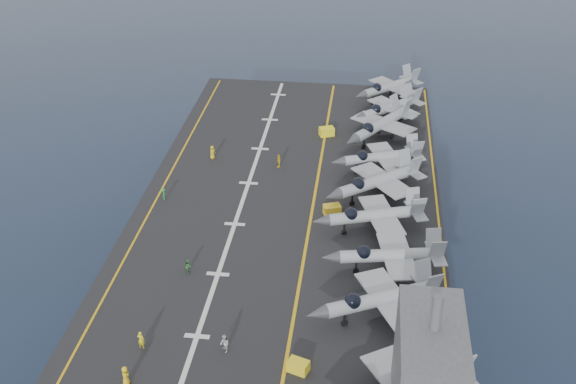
# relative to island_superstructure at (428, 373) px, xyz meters

# --- Properties ---
(ground) EXTENTS (500.00, 500.00, 0.00)m
(ground) POSITION_rel_island_superstructure_xyz_m (-15.00, 30.00, -17.90)
(ground) COLOR #142135
(ground) RESTS_ON ground
(hull) EXTENTS (36.00, 90.00, 10.00)m
(hull) POSITION_rel_island_superstructure_xyz_m (-15.00, 30.00, -12.90)
(hull) COLOR #56595E
(hull) RESTS_ON ground
(flight_deck) EXTENTS (38.00, 92.00, 0.40)m
(flight_deck) POSITION_rel_island_superstructure_xyz_m (-15.00, 30.00, -7.70)
(flight_deck) COLOR black
(flight_deck) RESTS_ON hull
(foul_line) EXTENTS (0.35, 90.00, 0.02)m
(foul_line) POSITION_rel_island_superstructure_xyz_m (-12.00, 30.00, -7.48)
(foul_line) COLOR gold
(foul_line) RESTS_ON flight_deck
(landing_centerline) EXTENTS (0.50, 90.00, 0.02)m
(landing_centerline) POSITION_rel_island_superstructure_xyz_m (-21.00, 30.00, -7.48)
(landing_centerline) COLOR silver
(landing_centerline) RESTS_ON flight_deck
(deck_edge_port) EXTENTS (0.25, 90.00, 0.02)m
(deck_edge_port) POSITION_rel_island_superstructure_xyz_m (-32.00, 30.00, -7.48)
(deck_edge_port) COLOR gold
(deck_edge_port) RESTS_ON flight_deck
(deck_edge_stbd) EXTENTS (0.25, 90.00, 0.02)m
(deck_edge_stbd) POSITION_rel_island_superstructure_xyz_m (3.50, 30.00, -7.48)
(deck_edge_stbd) COLOR gold
(deck_edge_stbd) RESTS_ON flight_deck
(island_superstructure) EXTENTS (5.00, 10.00, 15.00)m
(island_superstructure) POSITION_rel_island_superstructure_xyz_m (0.00, 0.00, 0.00)
(island_superstructure) COLOR #56595E
(island_superstructure) RESTS_ON flight_deck
(fighter_jet_2) EXTENTS (16.74, 14.62, 4.88)m
(fighter_jet_2) POSITION_rel_island_superstructure_xyz_m (-3.40, 15.07, -5.06)
(fighter_jet_2) COLOR #8D949C
(fighter_jet_2) RESTS_ON flight_deck
(fighter_jet_3) EXTENTS (14.66, 11.10, 4.61)m
(fighter_jet_3) POSITION_rel_island_superstructure_xyz_m (-2.48, 22.76, -5.20)
(fighter_jet_3) COLOR #919AA2
(fighter_jet_3) RESTS_ON flight_deck
(fighter_jet_4) EXTENTS (15.53, 12.65, 4.66)m
(fighter_jet_4) POSITION_rel_island_superstructure_xyz_m (-4.24, 30.62, -5.17)
(fighter_jet_4) COLOR gray
(fighter_jet_4) RESTS_ON flight_deck
(fighter_jet_5) EXTENTS (16.93, 16.15, 4.91)m
(fighter_jet_5) POSITION_rel_island_superstructure_xyz_m (-4.06, 38.55, -5.05)
(fighter_jet_5) COLOR #9EA7AE
(fighter_jet_5) RESTS_ON flight_deck
(fighter_jet_6) EXTENTS (14.92, 12.41, 4.43)m
(fighter_jet_6) POSITION_rel_island_superstructure_xyz_m (-3.57, 45.66, -5.29)
(fighter_jet_6) COLOR #97A0A7
(fighter_jet_6) RESTS_ON flight_deck
(fighter_jet_7) EXTENTS (16.12, 17.44, 5.04)m
(fighter_jet_7) POSITION_rel_island_superstructure_xyz_m (-3.92, 55.23, -4.98)
(fighter_jet_7) COLOR #9DA6AD
(fighter_jet_7) RESTS_ON flight_deck
(fighter_jet_8) EXTENTS (15.55, 15.33, 4.55)m
(fighter_jet_8) POSITION_rel_island_superstructure_xyz_m (-2.53, 62.08, -5.22)
(fighter_jet_8) COLOR #8F979E
(fighter_jet_8) RESTS_ON flight_deck
(tow_cart_a) EXTENTS (2.19, 1.78, 1.14)m
(tow_cart_a) POSITION_rel_island_superstructure_xyz_m (-10.75, 6.59, -6.93)
(tow_cart_a) COLOR yellow
(tow_cart_a) RESTS_ON flight_deck
(tow_cart_b) EXTENTS (2.39, 1.97, 1.23)m
(tow_cart_b) POSITION_rel_island_superstructure_xyz_m (-9.49, 33.73, -6.88)
(tow_cart_b) COLOR gold
(tow_cart_b) RESTS_ON flight_deck
(tow_cart_c) EXTENTS (2.48, 2.06, 1.27)m
(tow_cart_c) POSITION_rel_island_superstructure_xyz_m (-11.78, 55.58, -6.86)
(tow_cart_c) COLOR yellow
(tow_cart_c) RESTS_ON flight_deck
(crew_0) EXTENTS (1.26, 1.46, 2.05)m
(crew_0) POSITION_rel_island_superstructure_xyz_m (-25.82, 3.08, -6.47)
(crew_0) COLOR yellow
(crew_0) RESTS_ON flight_deck
(crew_1) EXTENTS (1.30, 0.98, 1.96)m
(crew_1) POSITION_rel_island_superstructure_xyz_m (-25.85, 7.85, -6.52)
(crew_1) COLOR yellow
(crew_1) RESTS_ON flight_deck
(crew_2) EXTENTS (0.87, 1.10, 1.61)m
(crew_2) POSITION_rel_island_superstructure_xyz_m (-24.27, 20.07, -6.70)
(crew_2) COLOR #2B7D30
(crew_2) RESTS_ON flight_deck
(crew_3) EXTENTS (0.81, 1.07, 1.62)m
(crew_3) POSITION_rel_island_superstructure_xyz_m (-31.02, 34.57, -6.69)
(crew_3) COLOR #268C33
(crew_3) RESTS_ON flight_deck
(crew_4) EXTENTS (1.04, 1.34, 1.99)m
(crew_4) POSITION_rel_island_superstructure_xyz_m (-17.57, 44.88, -6.50)
(crew_4) COLOR yellow
(crew_4) RESTS_ON flight_deck
(crew_5) EXTENTS (1.19, 1.37, 1.93)m
(crew_5) POSITION_rel_island_superstructure_xyz_m (-27.19, 46.36, -6.54)
(crew_5) COLOR yellow
(crew_5) RESTS_ON flight_deck
(crew_7) EXTENTS (1.22, 1.39, 1.95)m
(crew_7) POSITION_rel_island_superstructure_xyz_m (-17.91, 8.27, -6.53)
(crew_7) COLOR silver
(crew_7) RESTS_ON flight_deck
(fighter_jet_9) EXTENTS (15.55, 15.33, 4.55)m
(fighter_jet_9) POSITION_rel_island_superstructure_xyz_m (-2.53, 70.58, -5.22)
(fighter_jet_9) COLOR #8F979E
(fighter_jet_9) RESTS_ON flight_deck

